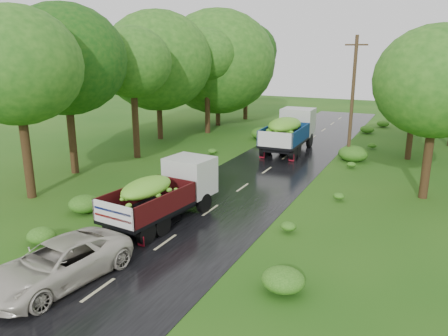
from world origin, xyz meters
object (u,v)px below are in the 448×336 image
Objects in this scene: car at (58,263)px; truck_near at (166,190)px; utility_pole at (352,98)px; truck_far at (290,129)px.

truck_near is at bearing 95.74° from car.
car is 0.60× the size of utility_pole.
truck_near is 0.74× the size of utility_pole.
car is 22.06m from utility_pole.
truck_near is 15.95m from utility_pole.
utility_pole is at bearing -15.93° from truck_far.
car is (-1.12, -22.20, -0.97)m from truck_far.
truck_far reaches higher than truck_near.
truck_far is 0.85× the size of utility_pole.
truck_near is 6.34m from car.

